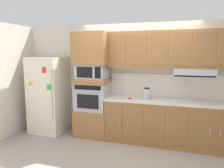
# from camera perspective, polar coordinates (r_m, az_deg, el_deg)

# --- Properties ---
(ground_plane) EXTENTS (9.60, 9.60, 0.00)m
(ground_plane) POSITION_cam_1_polar(r_m,az_deg,el_deg) (4.11, 4.14, -18.61)
(ground_plane) COLOR #9E9389
(back_kitchen_wall) EXTENTS (6.20, 0.12, 2.50)m
(back_kitchen_wall) POSITION_cam_1_polar(r_m,az_deg,el_deg) (4.79, 7.30, 0.96)
(back_kitchen_wall) COLOR beige
(back_kitchen_wall) RESTS_ON ground
(side_panel_left) EXTENTS (0.12, 7.10, 2.50)m
(side_panel_left) POSITION_cam_1_polar(r_m,az_deg,el_deg) (5.11, -27.93, 0.52)
(side_panel_left) COLOR beige
(side_panel_left) RESTS_ON ground
(refrigerator) EXTENTS (0.76, 0.73, 1.76)m
(refrigerator) POSITION_cam_1_polar(r_m,az_deg,el_deg) (5.23, -16.67, -2.82)
(refrigerator) COLOR silver
(refrigerator) RESTS_ON ground
(oven_base_cabinet) EXTENTS (0.74, 0.62, 0.60)m
(oven_base_cabinet) POSITION_cam_1_polar(r_m,az_deg,el_deg) (4.93, -5.08, -10.15)
(oven_base_cabinet) COLOR #996638
(oven_base_cabinet) RESTS_ON ground
(built_in_oven) EXTENTS (0.70, 0.62, 0.60)m
(built_in_oven) POSITION_cam_1_polar(r_m,az_deg,el_deg) (4.77, -5.18, -3.30)
(built_in_oven) COLOR #A8AAAF
(built_in_oven) RESTS_ON oven_base_cabinet
(appliance_mid_shelf) EXTENTS (0.74, 0.62, 0.10)m
(appliance_mid_shelf) POSITION_cam_1_polar(r_m,az_deg,el_deg) (4.71, -5.23, 0.87)
(appliance_mid_shelf) COLOR #996638
(appliance_mid_shelf) RESTS_ON built_in_oven
(microwave) EXTENTS (0.64, 0.54, 0.32)m
(microwave) POSITION_cam_1_polar(r_m,az_deg,el_deg) (4.69, -5.27, 3.41)
(microwave) COLOR #A8AAAF
(microwave) RESTS_ON appliance_mid_shelf
(appliance_upper_cabinet) EXTENTS (0.74, 0.62, 0.68)m
(appliance_upper_cabinet) POSITION_cam_1_polar(r_m,az_deg,el_deg) (4.68, -5.34, 9.53)
(appliance_upper_cabinet) COLOR #996638
(appliance_upper_cabinet) RESTS_ON microwave
(lower_cabinet_run) EXTENTS (2.96, 0.63, 0.88)m
(lower_cabinet_run) POSITION_cam_1_polar(r_m,az_deg,el_deg) (4.54, 17.39, -10.25)
(lower_cabinet_run) COLOR #996638
(lower_cabinet_run) RESTS_ON ground
(countertop_slab) EXTENTS (3.00, 0.64, 0.04)m
(countertop_slab) POSITION_cam_1_polar(r_m,az_deg,el_deg) (4.43, 17.64, -4.58)
(countertop_slab) COLOR beige
(countertop_slab) RESTS_ON lower_cabinet_run
(backsplash_panel) EXTENTS (3.00, 0.02, 0.50)m
(backsplash_panel) POSITION_cam_1_polar(r_m,az_deg,el_deg) (4.66, 17.77, -0.57)
(backsplash_panel) COLOR silver
(backsplash_panel) RESTS_ON countertop_slab
(upper_cabinet_with_hood) EXTENTS (2.96, 0.48, 0.88)m
(upper_cabinet_with_hood) POSITION_cam_1_polar(r_m,az_deg,el_deg) (4.44, 18.41, 8.47)
(upper_cabinet_with_hood) COLOR #996638
(upper_cabinet_with_hood) RESTS_ON backsplash_panel
(screwdriver) EXTENTS (0.16, 0.15, 0.03)m
(screwdriver) POSITION_cam_1_polar(r_m,az_deg,el_deg) (4.39, 4.89, -3.85)
(screwdriver) COLOR red
(screwdriver) RESTS_ON countertop_slab
(electric_kettle) EXTENTS (0.17, 0.17, 0.24)m
(electric_kettle) POSITION_cam_1_polar(r_m,az_deg,el_deg) (4.39, 9.33, -2.62)
(electric_kettle) COLOR #A8AAAF
(electric_kettle) RESTS_ON countertop_slab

